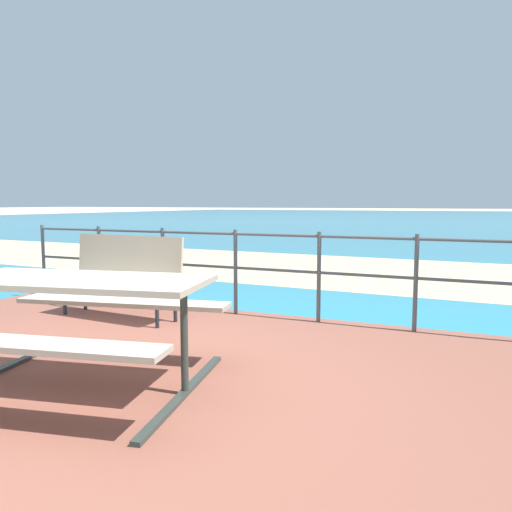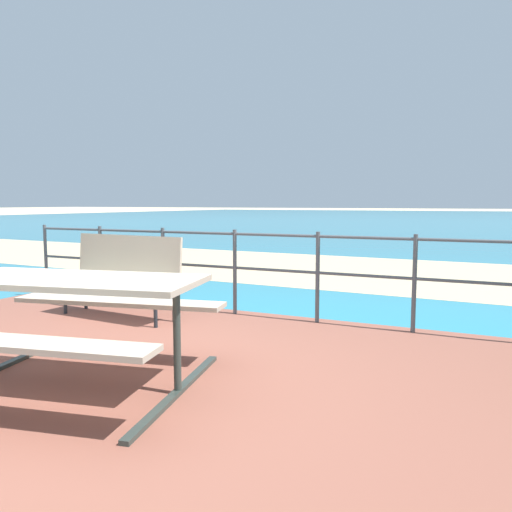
# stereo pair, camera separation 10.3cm
# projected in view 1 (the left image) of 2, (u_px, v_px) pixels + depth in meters

# --- Properties ---
(ground_plane) EXTENTS (240.00, 240.00, 0.00)m
(ground_plane) POSITION_uv_depth(u_px,v_px,m) (82.00, 391.00, 3.53)
(ground_plane) COLOR beige
(patio_paving) EXTENTS (6.40, 5.20, 0.06)m
(patio_paving) POSITION_uv_depth(u_px,v_px,m) (82.00, 387.00, 3.53)
(patio_paving) COLOR brown
(patio_paving) RESTS_ON ground
(sea_water) EXTENTS (90.00, 90.00, 0.01)m
(sea_water) POSITION_uv_depth(u_px,v_px,m) (445.00, 219.00, 39.85)
(sea_water) COLOR teal
(sea_water) RESTS_ON ground
(beach_strip) EXTENTS (54.15, 6.91, 0.01)m
(beach_strip) POSITION_uv_depth(u_px,v_px,m) (339.00, 270.00, 9.91)
(beach_strip) COLOR tan
(beach_strip) RESTS_ON ground
(picnic_table) EXTENTS (2.01, 1.81, 0.76)m
(picnic_table) POSITION_uv_depth(u_px,v_px,m) (79.00, 302.00, 3.41)
(picnic_table) COLOR tan
(picnic_table) RESTS_ON patio_paving
(park_bench) EXTENTS (1.52, 0.52, 0.90)m
(park_bench) POSITION_uv_depth(u_px,v_px,m) (122.00, 268.00, 5.53)
(park_bench) COLOR #BCAD93
(park_bench) RESTS_ON patio_paving
(railing_fence) EXTENTS (5.94, 0.04, 0.96)m
(railing_fence) POSITION_uv_depth(u_px,v_px,m) (235.00, 262.00, 5.67)
(railing_fence) COLOR #4C5156
(railing_fence) RESTS_ON patio_paving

